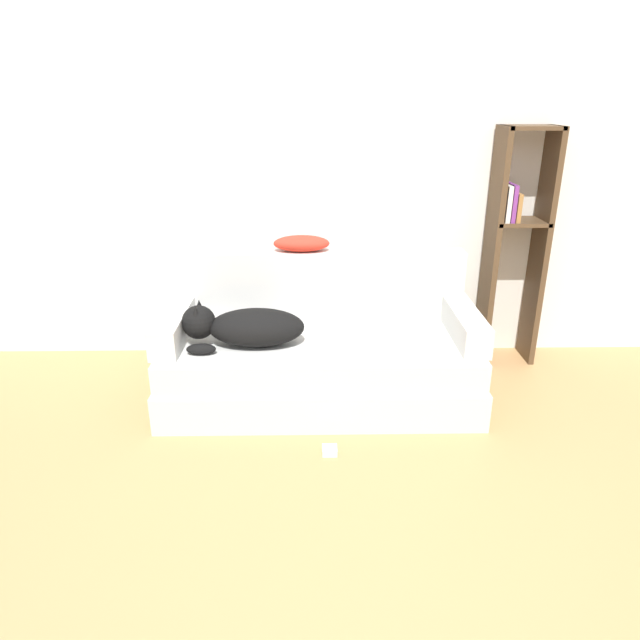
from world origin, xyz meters
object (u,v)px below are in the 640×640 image
bookshelf (516,237)px  couch (320,369)px  laptop (348,340)px  power_adapter (330,450)px  throw_pillow (302,243)px  dog (245,327)px

bookshelf → couch: bearing=-156.4°
bookshelf → laptop: bearing=-151.1°
laptop → power_adapter: size_ratio=4.96×
throw_pillow → power_adapter: throw_pillow is taller
dog → bookshelf: (1.70, 0.65, 0.35)m
couch → throw_pillow: bearing=106.9°
couch → dog: (-0.42, -0.09, 0.31)m
laptop → throw_pillow: size_ratio=1.10×
couch → throw_pillow: 0.77m
dog → bookshelf: 1.85m
bookshelf → power_adapter: 1.88m
laptop → dog: bearing=-161.4°
laptop → power_adapter: (-0.12, -0.52, -0.39)m
couch → laptop: size_ratio=4.86×
couch → power_adapter: couch is taller
throw_pillow → bookshelf: bearing=8.8°
couch → bookshelf: (1.28, 0.56, 0.66)m
throw_pillow → power_adapter: bearing=-81.0°
laptop → throw_pillow: 0.67m
couch → throw_pillow: size_ratio=5.36×
laptop → throw_pillow: bearing=139.4°
dog → laptop: 0.59m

